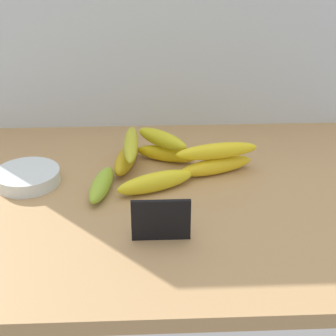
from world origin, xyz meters
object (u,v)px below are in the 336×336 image
object	(u,v)px
banana_4	(216,166)
banana_6	(161,139)
chalkboard_sign	(161,221)
fruit_bowl	(27,177)
banana_7	(217,151)
banana_0	(155,182)
banana_2	(127,158)
banana_1	(167,154)
banana_3	(102,185)
banana_5	(131,144)

from	to	relation	value
banana_4	banana_6	distance (cm)	15.12
chalkboard_sign	fruit_bowl	bearing A→B (deg)	141.97
banana_4	banana_7	xyz separation A→B (cm)	(0.05, 0.21, 3.74)
chalkboard_sign	banana_0	bearing A→B (deg)	92.02
fruit_bowl	chalkboard_sign	bearing A→B (deg)	-38.03
banana_4	banana_6	xyz separation A→B (cm)	(-12.65, 7.36, 3.79)
chalkboard_sign	banana_2	bearing A→B (deg)	103.57
banana_1	banana_3	world-z (taller)	banana_3
banana_5	banana_2	bearing A→B (deg)	161.05
banana_4	banana_5	distance (cm)	20.47
banana_1	banana_5	xyz separation A→B (cm)	(-8.43, -2.99, 4.12)
fruit_bowl	banana_6	distance (cm)	32.15
banana_0	banana_3	xyz separation A→B (cm)	(-11.67, -0.40, -0.15)
banana_2	banana_3	size ratio (longest dim) A/B	1.10
banana_2	banana_5	size ratio (longest dim) A/B	0.87
banana_3	banana_4	world-z (taller)	same
banana_3	banana_6	distance (cm)	20.48
banana_4	banana_7	bearing A→B (deg)	77.26
banana_0	banana_2	world-z (taller)	banana_2
banana_2	fruit_bowl	bearing A→B (deg)	-161.95
banana_5	banana_6	size ratio (longest dim) A/B	1.25
chalkboard_sign	banana_0	size ratio (longest dim) A/B	0.62
banana_5	banana_0	bearing A→B (deg)	-64.65
banana_1	banana_5	size ratio (longest dim) A/B	0.79
banana_3	banana_0	bearing A→B (deg)	1.95
chalkboard_sign	banana_3	size ratio (longest dim) A/B	0.73
banana_2	banana_6	distance (cm)	9.40
banana_7	banana_3	bearing A→B (deg)	-162.86
chalkboard_sign	banana_3	xyz separation A→B (cm)	(-12.32, 17.86, -1.90)
fruit_bowl	banana_5	xyz separation A→B (cm)	(23.24, 6.77, 4.49)
banana_2	banana_1	bearing A→B (deg)	14.94
chalkboard_sign	banana_7	xyz separation A→B (cm)	(13.64, 25.86, 1.79)
banana_5	banana_7	world-z (taller)	banana_5
chalkboard_sign	banana_2	world-z (taller)	chalkboard_sign
banana_7	banana_5	bearing A→B (deg)	169.04
banana_1	banana_7	bearing A→B (deg)	-31.11
fruit_bowl	banana_0	xyz separation A→B (cm)	(28.65, -4.65, 0.59)
chalkboard_sign	fruit_bowl	xyz separation A→B (cm)	(-29.29, 22.91, -2.34)
banana_6	banana_7	world-z (taller)	banana_6
banana_0	banana_2	xyz separation A→B (cm)	(-6.62, 11.84, 0.05)
fruit_bowl	banana_1	distance (cm)	33.13
banana_2	banana_6	xyz separation A→B (cm)	(8.20, 2.92, 3.54)
banana_3	banana_7	distance (cm)	27.42
banana_5	banana_4	bearing A→B (deg)	-11.58
fruit_bowl	banana_1	xyz separation A→B (cm)	(31.66, 9.75, 0.37)
fruit_bowl	banana_5	world-z (taller)	banana_5
chalkboard_sign	banana_7	size ratio (longest dim) A/B	0.57
banana_3	banana_1	bearing A→B (deg)	45.22
banana_1	fruit_bowl	bearing A→B (deg)	-162.88
banana_0	banana_3	size ratio (longest dim) A/B	1.18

